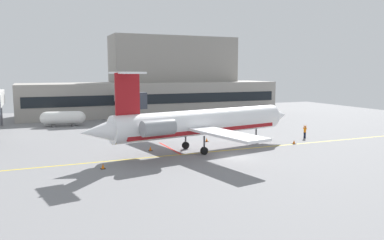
# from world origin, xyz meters

# --- Properties ---
(ground) EXTENTS (120.00, 120.00, 0.11)m
(ground) POSITION_xyz_m (-0.00, 0.00, -0.05)
(ground) COLOR slate
(terminal_building) EXTENTS (57.39, 14.16, 17.66)m
(terminal_building) POSITION_xyz_m (7.35, 47.50, 6.64)
(terminal_building) COLOR gray
(terminal_building) RESTS_ON ground
(jet_bridge_east) EXTENTS (2.40, 17.21, 6.16)m
(jet_bridge_east) POSITION_xyz_m (-4.42, 30.68, 4.77)
(jet_bridge_east) COLOR silver
(jet_bridge_east) RESTS_ON ground
(regional_jet) EXTENTS (29.40, 23.07, 9.57)m
(regional_jet) POSITION_xyz_m (-2.20, 4.59, 3.48)
(regional_jet) COLOR white
(regional_jet) RESTS_ON ground
(baggage_tug) EXTENTS (4.00, 3.73, 1.80)m
(baggage_tug) POSITION_xyz_m (-6.71, 20.44, 0.84)
(baggage_tug) COLOR #19389E
(baggage_tug) RESTS_ON ground
(pushback_tractor) EXTENTS (3.35, 3.51, 2.15)m
(pushback_tractor) POSITION_xyz_m (2.04, 18.60, 0.97)
(pushback_tractor) COLOR #1E4CB2
(pushback_tractor) RESTS_ON ground
(fuel_tank) EXTENTS (7.63, 3.17, 2.63)m
(fuel_tank) POSITION_xyz_m (-15.56, 33.19, 1.47)
(fuel_tank) COLOR white
(fuel_tank) RESTS_ON ground
(marshaller) EXTENTS (0.34, 0.83, 1.94)m
(marshaller) POSITION_xyz_m (15.53, 6.75, 0.99)
(marshaller) COLOR #191E33
(marshaller) RESTS_ON ground
(safety_cone_alpha) EXTENTS (0.47, 0.47, 0.55)m
(safety_cone_alpha) POSITION_xyz_m (-7.55, 7.11, 0.25)
(safety_cone_alpha) COLOR orange
(safety_cone_alpha) RESTS_ON ground
(safety_cone_bravo) EXTENTS (0.47, 0.47, 0.55)m
(safety_cone_bravo) POSITION_xyz_m (11.33, 3.78, 0.25)
(safety_cone_bravo) COLOR orange
(safety_cone_bravo) RESTS_ON ground
(safety_cone_charlie) EXTENTS (0.47, 0.47, 0.55)m
(safety_cone_charlie) POSITION_xyz_m (-14.44, 0.55, 0.25)
(safety_cone_charlie) COLOR orange
(safety_cone_charlie) RESTS_ON ground
(safety_cone_delta) EXTENTS (0.47, 0.47, 0.55)m
(safety_cone_delta) POSITION_xyz_m (1.35, 9.88, 0.25)
(safety_cone_delta) COLOR orange
(safety_cone_delta) RESTS_ON ground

